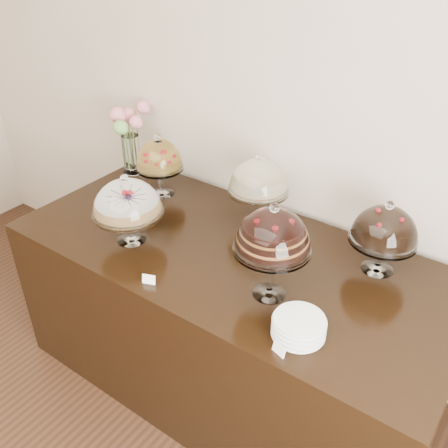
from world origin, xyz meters
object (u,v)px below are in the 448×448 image
Objects in this scene: cake_stand_sugar_sponge at (127,201)px; cake_stand_choco_layer at (273,234)px; cake_stand_cheesecake at (259,179)px; cake_stand_fruit_tart at (159,157)px; display_counter at (229,319)px; flower_vase at (130,134)px; plate_stack at (299,327)px; cake_stand_dark_choco at (385,228)px.

cake_stand_sugar_sponge is 0.79m from cake_stand_choco_layer.
cake_stand_fruit_tart is at bearing -173.85° from cake_stand_cheesecake.
display_counter is 1.27m from flower_vase.
cake_stand_choco_layer is at bearing 3.31° from cake_stand_sugar_sponge.
plate_stack is at bearing -23.48° from flower_vase.
cake_stand_fruit_tart is (-0.20, 0.45, 0.01)m from cake_stand_sugar_sponge.
cake_stand_choco_layer is 1.06m from cake_stand_fruit_tart.
cake_stand_choco_layer is 0.38m from plate_stack.
cake_stand_fruit_tart is 1.33m from plate_stack.
cake_stand_sugar_sponge is at bearing -129.15° from cake_stand_cheesecake.
flower_vase reaches higher than cake_stand_sugar_sponge.
cake_stand_choco_layer is 1.16× the size of cake_stand_cheesecake.
cake_stand_sugar_sponge is 0.93× the size of cake_stand_cheesecake.
cake_stand_cheesecake is (-0.04, 0.31, 0.70)m from display_counter.
cake_stand_fruit_tart is at bearing -18.74° from flower_vase.
flower_vase is at bearing 177.15° from cake_stand_dark_choco.
cake_stand_cheesecake is 0.90× the size of flower_vase.
flower_vase is (-1.63, 0.08, 0.03)m from cake_stand_dark_choco.
cake_stand_dark_choco is 1.29m from cake_stand_fruit_tart.
cake_stand_cheesecake is 0.96m from flower_vase.
flower_vase reaches higher than plate_stack.
cake_stand_choco_layer is 2.19× the size of plate_stack.
display_counter is at bearing -20.29° from cake_stand_fruit_tart.
display_counter is 5.67× the size of cake_stand_cheesecake.
cake_stand_dark_choco is at bearing 54.32° from cake_stand_choco_layer.
cake_stand_choco_layer is (0.78, 0.05, 0.08)m from cake_stand_sugar_sponge.
cake_stand_choco_layer is at bearing -21.54° from flower_vase.
cake_stand_choco_layer reaches higher than cake_stand_fruit_tart.
display_counter is at bearing -156.40° from cake_stand_dark_choco.
cake_stand_sugar_sponge reaches higher than display_counter.
display_counter is 0.77m from cake_stand_cheesecake.
display_counter is 10.73× the size of plate_stack.
cake_stand_choco_layer is 1.42m from flower_vase.
cake_stand_cheesecake reaches higher than display_counter.
plate_stack is at bearing -29.81° from display_counter.
cake_stand_sugar_sponge is 0.81× the size of cake_stand_choco_layer.
cake_stand_cheesecake is 1.08× the size of cake_stand_dark_choco.
cake_stand_choco_layer reaches higher than flower_vase.
cake_stand_choco_layer is at bearing 146.13° from plate_stack.
cake_stand_cheesecake is at bearing 50.85° from cake_stand_sugar_sponge.
cake_stand_fruit_tart is (-0.98, 0.40, -0.07)m from cake_stand_choco_layer.
cake_stand_dark_choco is (0.68, -0.03, -0.02)m from cake_stand_cheesecake.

